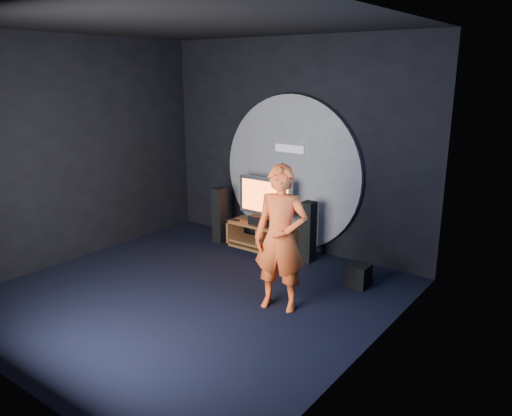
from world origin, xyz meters
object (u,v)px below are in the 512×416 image
(tower_speaker_right, at_px, (308,232))
(player, at_px, (281,239))
(media_console, at_px, (263,238))
(tv, at_px, (265,199))
(tower_speaker_left, at_px, (220,215))
(subwoofer, at_px, (358,275))

(tower_speaker_right, height_order, player, player)
(media_console, bearing_deg, tv, 96.49)
(player, bearing_deg, tower_speaker_left, 130.55)
(media_console, height_order, tower_speaker_left, tower_speaker_left)
(player, bearing_deg, subwoofer, 50.11)
(tower_speaker_right, height_order, subwoofer, tower_speaker_right)
(tower_speaker_right, bearing_deg, player, -70.95)
(media_console, relative_size, tower_speaker_left, 1.29)
(media_console, distance_m, tv, 0.69)
(player, bearing_deg, media_console, 115.16)
(media_console, xyz_separation_m, tower_speaker_right, (0.89, -0.02, 0.30))
(media_console, relative_size, tower_speaker_right, 1.29)
(tv, distance_m, subwoofer, 2.17)
(tower_speaker_left, distance_m, player, 2.78)
(player, bearing_deg, tower_speaker_right, 92.72)
(tower_speaker_right, xyz_separation_m, player, (0.56, -1.62, 0.44))
(tower_speaker_right, distance_m, subwoofer, 1.20)
(tv, distance_m, tower_speaker_left, 0.95)
(tower_speaker_right, distance_m, player, 1.77)
(media_console, height_order, subwoofer, media_console)
(subwoofer, bearing_deg, tower_speaker_left, 174.02)
(tv, bearing_deg, tower_speaker_left, -166.21)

